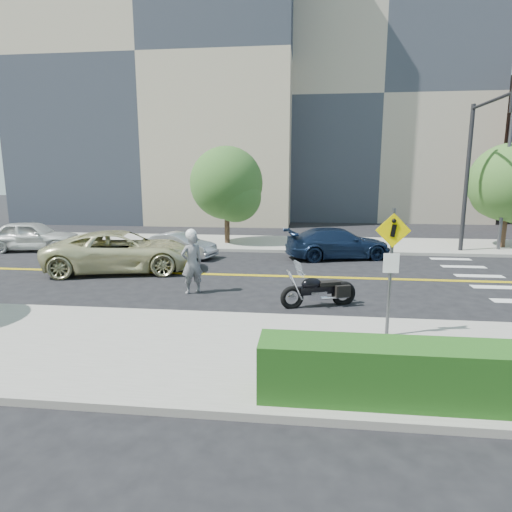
{
  "coord_description": "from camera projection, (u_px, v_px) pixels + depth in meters",
  "views": [
    {
      "loc": [
        2.23,
        -16.14,
        3.89
      ],
      "look_at": [
        0.62,
        -2.19,
        1.2
      ],
      "focal_mm": 30.0,
      "sensor_mm": 36.0,
      "label": 1
    }
  ],
  "objects": [
    {
      "name": "building_left",
      "position": [
        166.0,
        73.0,
        36.97
      ],
      "size": [
        22.0,
        14.0,
        25.0
      ],
      "primitive_type": "cube",
      "color": "tan",
      "rests_on": "ground_plane"
    },
    {
      "name": "parked_car_silver",
      "position": [
        179.0,
        245.0,
        20.19
      ],
      "size": [
        3.77,
        2.18,
        1.17
      ],
      "primitive_type": "imported",
      "rotation": [
        0.0,
        0.0,
        1.29
      ],
      "color": "#AFB0B7",
      "rests_on": "ground"
    },
    {
      "name": "motorcyclist",
      "position": [
        192.0,
        261.0,
        14.05
      ],
      "size": [
        0.88,
        0.83,
        2.15
      ],
      "rotation": [
        0.0,
        0.0,
        3.77
      ],
      "color": "#BCBCC1",
      "rests_on": "ground"
    },
    {
      "name": "parked_car_white",
      "position": [
        32.0,
        236.0,
        22.01
      ],
      "size": [
        4.8,
        2.67,
        1.54
      ],
      "primitive_type": "imported",
      "rotation": [
        0.0,
        0.0,
        1.77
      ],
      "color": "silver",
      "rests_on": "ground"
    },
    {
      "name": "pedestrian_sign",
      "position": [
        391.0,
        260.0,
        9.73
      ],
      "size": [
        0.78,
        0.08,
        3.0
      ],
      "color": "#4C4C51",
      "rests_on": "sidewalk_near"
    },
    {
      "name": "sidewalk_far",
      "position": [
        265.0,
        243.0,
        24.03
      ],
      "size": [
        60.0,
        5.0,
        0.15
      ],
      "primitive_type": "cube",
      "color": "#9E9B91",
      "rests_on": "ground_plane"
    },
    {
      "name": "tree_far_a",
      "position": [
        227.0,
        183.0,
        23.15
      ],
      "size": [
        3.95,
        3.95,
        5.39
      ],
      "rotation": [
        0.0,
        0.0,
        0.19
      ],
      "color": "#382619",
      "rests_on": "ground"
    },
    {
      "name": "sidewalk_near",
      "position": [
        200.0,
        351.0,
        9.4
      ],
      "size": [
        60.0,
        5.0,
        0.15
      ],
      "primitive_type": "cube",
      "color": "#9E9B91",
      "rests_on": "ground_plane"
    },
    {
      "name": "traffic_light",
      "position": [
        476.0,
        157.0,
        19.68
      ],
      "size": [
        0.28,
        4.5,
        7.0
      ],
      "color": "black",
      "rests_on": "sidewalk_far"
    },
    {
      "name": "ground_plane",
      "position": [
        247.0,
        275.0,
        16.73
      ],
      "size": [
        120.0,
        120.0,
        0.0
      ],
      "primitive_type": "plane",
      "color": "black",
      "rests_on": "ground"
    },
    {
      "name": "building_mid",
      "position": [
        371.0,
        107.0,
        39.31
      ],
      "size": [
        18.0,
        14.0,
        20.0
      ],
      "primitive_type": "cube",
      "color": "#A39984",
      "rests_on": "ground_plane"
    },
    {
      "name": "tree_far_b",
      "position": [
        509.0,
        183.0,
        21.73
      ],
      "size": [
        3.94,
        3.94,
        5.45
      ],
      "rotation": [
        0.0,
        0.0,
        0.28
      ],
      "color": "#382619",
      "rests_on": "ground"
    },
    {
      "name": "motorcycle",
      "position": [
        319.0,
        283.0,
        12.7
      ],
      "size": [
        2.4,
        1.49,
        1.4
      ],
      "primitive_type": null,
      "rotation": [
        0.0,
        0.0,
        0.37
      ],
      "color": "black",
      "rests_on": "ground"
    },
    {
      "name": "suv",
      "position": [
        123.0,
        251.0,
        17.29
      ],
      "size": [
        6.4,
        4.05,
        1.65
      ],
      "primitive_type": "imported",
      "rotation": [
        0.0,
        0.0,
        1.81
      ],
      "color": "beige",
      "rests_on": "ground"
    },
    {
      "name": "lamp_post",
      "position": [
        507.0,
        169.0,
        20.94
      ],
      "size": [
        0.16,
        0.16,
        8.0
      ],
      "primitive_type": "cylinder",
      "color": "#4C4C51",
      "rests_on": "sidewalk_far"
    },
    {
      "name": "parked_car_blue",
      "position": [
        338.0,
        243.0,
        19.98
      ],
      "size": [
        5.27,
        3.23,
        1.43
      ],
      "primitive_type": "imported",
      "rotation": [
        0.0,
        0.0,
        1.84
      ],
      "color": "#162542",
      "rests_on": "ground"
    }
  ]
}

